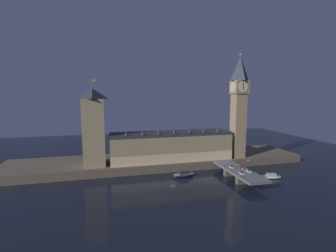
{
  "coord_description": "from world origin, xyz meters",
  "views": [
    {
      "loc": [
        -38.31,
        -138.06,
        53.11
      ],
      "look_at": [
        2.05,
        20.0,
        32.1
      ],
      "focal_mm": 26.0,
      "sensor_mm": 36.0,
      "label": 1
    }
  ],
  "objects_px": {
    "car_northbound_trail": "(242,173)",
    "boat_downstream": "(271,177)",
    "clock_tower": "(239,103)",
    "car_northbound_lead": "(232,167)",
    "pedestrian_far_rail": "(225,166)",
    "car_southbound_trail": "(241,167)",
    "street_lamp_mid": "(248,163)",
    "victoria_tower": "(94,128)",
    "boat_upstream": "(184,175)",
    "pedestrian_near_rail": "(242,176)",
    "car_southbound_lead": "(249,171)",
    "street_lamp_near": "(243,172)"
  },
  "relations": [
    {
      "from": "car_southbound_trail",
      "to": "street_lamp_mid",
      "type": "relative_size",
      "value": 0.74
    },
    {
      "from": "street_lamp_mid",
      "to": "car_northbound_lead",
      "type": "bearing_deg",
      "value": 158.45
    },
    {
      "from": "clock_tower",
      "to": "car_northbound_lead",
      "type": "xyz_separation_m",
      "value": [
        -19.5,
        -27.26,
        -39.83
      ]
    },
    {
      "from": "clock_tower",
      "to": "street_lamp_near",
      "type": "xyz_separation_m",
      "value": [
        -22.93,
        -45.73,
        -36.74
      ]
    },
    {
      "from": "street_lamp_mid",
      "to": "street_lamp_near",
      "type": "bearing_deg",
      "value": -131.3
    },
    {
      "from": "car_northbound_trail",
      "to": "boat_downstream",
      "type": "bearing_deg",
      "value": 9.46
    },
    {
      "from": "clock_tower",
      "to": "pedestrian_far_rail",
      "type": "height_order",
      "value": "clock_tower"
    },
    {
      "from": "car_southbound_lead",
      "to": "car_southbound_trail",
      "type": "bearing_deg",
      "value": 90.0
    },
    {
      "from": "victoria_tower",
      "to": "car_southbound_trail",
      "type": "relative_size",
      "value": 13.2
    },
    {
      "from": "boat_upstream",
      "to": "victoria_tower",
      "type": "bearing_deg",
      "value": 159.24
    },
    {
      "from": "car_northbound_lead",
      "to": "street_lamp_near",
      "type": "relative_size",
      "value": 0.67
    },
    {
      "from": "car_southbound_trail",
      "to": "street_lamp_near",
      "type": "xyz_separation_m",
      "value": [
        -9.5,
        -17.09,
        3.16
      ]
    },
    {
      "from": "car_northbound_lead",
      "to": "pedestrian_far_rail",
      "type": "height_order",
      "value": "pedestrian_far_rail"
    },
    {
      "from": "car_southbound_lead",
      "to": "boat_upstream",
      "type": "xyz_separation_m",
      "value": [
        -35.6,
        18.7,
        -5.3
      ]
    },
    {
      "from": "boat_upstream",
      "to": "boat_downstream",
      "type": "distance_m",
      "value": 55.65
    },
    {
      "from": "car_southbound_lead",
      "to": "car_southbound_trail",
      "type": "xyz_separation_m",
      "value": [
        -0.0,
        8.78,
        -0.08
      ]
    },
    {
      "from": "victoria_tower",
      "to": "boat_upstream",
      "type": "distance_m",
      "value": 66.98
    },
    {
      "from": "street_lamp_mid",
      "to": "boat_upstream",
      "type": "bearing_deg",
      "value": 162.51
    },
    {
      "from": "pedestrian_near_rail",
      "to": "boat_upstream",
      "type": "distance_m",
      "value": 37.12
    },
    {
      "from": "victoria_tower",
      "to": "street_lamp_near",
      "type": "bearing_deg",
      "value": -30.44
    },
    {
      "from": "car_southbound_lead",
      "to": "boat_downstream",
      "type": "distance_m",
      "value": 18.44
    },
    {
      "from": "car_northbound_lead",
      "to": "pedestrian_near_rail",
      "type": "bearing_deg",
      "value": -100.21
    },
    {
      "from": "car_northbound_lead",
      "to": "boat_upstream",
      "type": "xyz_separation_m",
      "value": [
        -29.53,
        8.54,
        -5.29
      ]
    },
    {
      "from": "street_lamp_near",
      "to": "boat_upstream",
      "type": "bearing_deg",
      "value": 134.01
    },
    {
      "from": "victoria_tower",
      "to": "pedestrian_far_rail",
      "type": "distance_m",
      "value": 89.9
    },
    {
      "from": "pedestrian_near_rail",
      "to": "street_lamp_near",
      "type": "relative_size",
      "value": 0.3
    },
    {
      "from": "clock_tower",
      "to": "pedestrian_near_rail",
      "type": "xyz_separation_m",
      "value": [
        -22.53,
        -44.11,
        -39.56
      ]
    },
    {
      "from": "victoria_tower",
      "to": "pedestrian_far_rail",
      "type": "relative_size",
      "value": 31.32
    },
    {
      "from": "boat_upstream",
      "to": "car_southbound_trail",
      "type": "bearing_deg",
      "value": -15.58
    },
    {
      "from": "clock_tower",
      "to": "boat_downstream",
      "type": "xyz_separation_m",
      "value": [
        4.04,
        -35.47,
        -45.36
      ]
    },
    {
      "from": "victoria_tower",
      "to": "pedestrian_far_rail",
      "type": "bearing_deg",
      "value": -17.57
    },
    {
      "from": "car_northbound_trail",
      "to": "boat_downstream",
      "type": "distance_m",
      "value": 24.49
    },
    {
      "from": "car_southbound_lead",
      "to": "boat_downstream",
      "type": "height_order",
      "value": "car_southbound_lead"
    },
    {
      "from": "victoria_tower",
      "to": "pedestrian_near_rail",
      "type": "distance_m",
      "value": 97.84
    },
    {
      "from": "car_southbound_lead",
      "to": "street_lamp_near",
      "type": "height_order",
      "value": "street_lamp_near"
    },
    {
      "from": "car_northbound_lead",
      "to": "street_lamp_mid",
      "type": "height_order",
      "value": "street_lamp_mid"
    },
    {
      "from": "pedestrian_far_rail",
      "to": "clock_tower",
      "type": "bearing_deg",
      "value": 46.34
    },
    {
      "from": "car_southbound_lead",
      "to": "boat_upstream",
      "type": "bearing_deg",
      "value": 152.28
    },
    {
      "from": "pedestrian_near_rail",
      "to": "boat_downstream",
      "type": "bearing_deg",
      "value": 18.01
    },
    {
      "from": "victoria_tower",
      "to": "pedestrian_far_rail",
      "type": "height_order",
      "value": "victoria_tower"
    },
    {
      "from": "pedestrian_far_rail",
      "to": "car_southbound_trail",
      "type": "bearing_deg",
      "value": -28.91
    },
    {
      "from": "car_northbound_lead",
      "to": "boat_downstream",
      "type": "bearing_deg",
      "value": -19.22
    },
    {
      "from": "clock_tower",
      "to": "boat_downstream",
      "type": "relative_size",
      "value": 5.69
    },
    {
      "from": "car_southbound_lead",
      "to": "pedestrian_far_rail",
      "type": "height_order",
      "value": "pedestrian_far_rail"
    },
    {
      "from": "victoria_tower",
      "to": "street_lamp_mid",
      "type": "relative_size",
      "value": 9.72
    },
    {
      "from": "pedestrian_far_rail",
      "to": "car_southbound_lead",
      "type": "bearing_deg",
      "value": -56.61
    },
    {
      "from": "clock_tower",
      "to": "car_northbound_lead",
      "type": "bearing_deg",
      "value": -125.58
    },
    {
      "from": "car_northbound_lead",
      "to": "car_southbound_trail",
      "type": "height_order",
      "value": "car_northbound_lead"
    },
    {
      "from": "victoria_tower",
      "to": "car_northbound_trail",
      "type": "distance_m",
      "value": 98.39
    },
    {
      "from": "car_northbound_trail",
      "to": "pedestrian_near_rail",
      "type": "distance_m",
      "value": 5.62
    }
  ]
}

